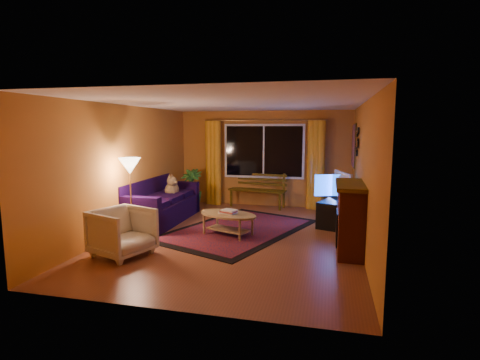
% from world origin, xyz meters
% --- Properties ---
extents(floor, '(4.50, 6.00, 0.02)m').
position_xyz_m(floor, '(0.00, 0.00, -0.01)').
color(floor, brown).
rests_on(floor, ground).
extents(ceiling, '(4.50, 6.00, 0.02)m').
position_xyz_m(ceiling, '(0.00, 0.00, 2.51)').
color(ceiling, white).
rests_on(ceiling, ground).
extents(wall_back, '(4.50, 0.02, 2.50)m').
position_xyz_m(wall_back, '(0.00, 3.01, 1.25)').
color(wall_back, '#C1762A').
rests_on(wall_back, ground).
extents(wall_left, '(0.02, 6.00, 2.50)m').
position_xyz_m(wall_left, '(-2.26, 0.00, 1.25)').
color(wall_left, '#C1762A').
rests_on(wall_left, ground).
extents(wall_right, '(0.02, 6.00, 2.50)m').
position_xyz_m(wall_right, '(2.26, 0.00, 1.25)').
color(wall_right, '#C1762A').
rests_on(wall_right, ground).
extents(window, '(2.00, 0.02, 1.30)m').
position_xyz_m(window, '(0.00, 2.94, 1.45)').
color(window, black).
rests_on(window, wall_back).
extents(curtain_rod, '(3.20, 0.03, 0.03)m').
position_xyz_m(curtain_rod, '(0.00, 2.90, 2.25)').
color(curtain_rod, '#BF8C3F').
rests_on(curtain_rod, wall_back).
extents(curtain_left, '(0.36, 0.36, 2.24)m').
position_xyz_m(curtain_left, '(-1.35, 2.88, 1.12)').
color(curtain_left, orange).
rests_on(curtain_left, ground).
extents(curtain_right, '(0.36, 0.36, 2.24)m').
position_xyz_m(curtain_right, '(1.35, 2.88, 1.12)').
color(curtain_right, orange).
rests_on(curtain_right, ground).
extents(bench, '(1.54, 0.67, 0.45)m').
position_xyz_m(bench, '(-0.13, 2.75, 0.22)').
color(bench, '#403006').
rests_on(bench, ground).
extents(potted_plant, '(0.57, 0.57, 1.00)m').
position_xyz_m(potted_plant, '(-1.78, 2.31, 0.50)').
color(potted_plant, '#235B1E').
rests_on(potted_plant, ground).
extents(sofa, '(1.00, 2.30, 0.93)m').
position_xyz_m(sofa, '(-1.92, 0.77, 0.46)').
color(sofa, black).
rests_on(sofa, ground).
extents(dog, '(0.36, 0.46, 0.45)m').
position_xyz_m(dog, '(-1.87, 1.29, 0.68)').
color(dog, olive).
rests_on(dog, sofa).
extents(armchair, '(1.01, 1.04, 0.85)m').
position_xyz_m(armchair, '(-1.53, -1.45, 0.43)').
color(armchair, beige).
rests_on(armchair, ground).
extents(floor_lamp, '(0.30, 0.30, 1.51)m').
position_xyz_m(floor_lamp, '(-1.90, -0.50, 0.76)').
color(floor_lamp, '#BF8C3F').
rests_on(floor_lamp, ground).
extents(rug, '(3.13, 3.82, 0.02)m').
position_xyz_m(rug, '(-0.08, 0.46, 0.01)').
color(rug, maroon).
rests_on(rug, ground).
extents(coffee_table, '(1.54, 1.54, 0.44)m').
position_xyz_m(coffee_table, '(-0.17, 0.04, 0.22)').
color(coffee_table, '#A48552').
rests_on(coffee_table, ground).
extents(tv_console, '(0.86, 1.40, 0.55)m').
position_xyz_m(tv_console, '(1.87, 1.44, 0.28)').
color(tv_console, black).
rests_on(tv_console, ground).
extents(television, '(0.43, 1.00, 0.58)m').
position_xyz_m(television, '(1.87, 1.44, 0.84)').
color(television, black).
rests_on(television, tv_console).
extents(fireplace, '(0.40, 1.20, 1.10)m').
position_xyz_m(fireplace, '(2.05, -0.40, 0.55)').
color(fireplace, maroon).
rests_on(fireplace, ground).
extents(mirror_cluster, '(0.06, 0.60, 0.56)m').
position_xyz_m(mirror_cluster, '(2.21, 1.30, 1.80)').
color(mirror_cluster, black).
rests_on(mirror_cluster, wall_right).
extents(painting, '(0.04, 0.76, 0.96)m').
position_xyz_m(painting, '(2.22, 2.45, 1.65)').
color(painting, '#E55323').
rests_on(painting, wall_right).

